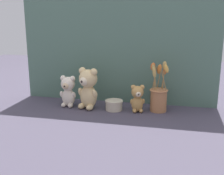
{
  "coord_description": "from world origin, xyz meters",
  "views": [
    {
      "loc": [
        0.34,
        -1.49,
        0.52
      ],
      "look_at": [
        0.0,
        0.02,
        0.13
      ],
      "focal_mm": 45.0,
      "sensor_mm": 36.0,
      "label": 1
    }
  ],
  "objects": [
    {
      "name": "teddy_bear_medium",
      "position": [
        -0.26,
        0.01,
        0.1
      ],
      "size": [
        0.1,
        0.09,
        0.19
      ],
      "color": "beige",
      "rests_on": "ground"
    },
    {
      "name": "flower_vase",
      "position": [
        0.26,
        0.04,
        0.09
      ],
      "size": [
        0.12,
        0.12,
        0.28
      ],
      "color": "#AD7047",
      "rests_on": "ground"
    },
    {
      "name": "teddy_bear_small",
      "position": [
        0.15,
        0.0,
        0.08
      ],
      "size": [
        0.09,
        0.08,
        0.15
      ],
      "color": "tan",
      "rests_on": "ground"
    },
    {
      "name": "teddy_bear_large",
      "position": [
        -0.14,
        -0.0,
        0.12
      ],
      "size": [
        0.13,
        0.12,
        0.24
      ],
      "color": "#DBBC84",
      "rests_on": "ground"
    },
    {
      "name": "decorative_tin_tall",
      "position": [
        0.02,
        -0.0,
        0.03
      ],
      "size": [
        0.1,
        0.1,
        0.06
      ],
      "color": "beige",
      "rests_on": "ground"
    },
    {
      "name": "ground_plane",
      "position": [
        0.0,
        0.0,
        0.0
      ],
      "size": [
        4.0,
        4.0,
        0.0
      ],
      "primitive_type": "plane",
      "color": "#3D3847"
    },
    {
      "name": "backdrop_wall",
      "position": [
        0.0,
        0.17,
        0.38
      ],
      "size": [
        1.19,
        0.02,
        0.76
      ],
      "color": "#4C6B5B",
      "rests_on": "ground"
    }
  ]
}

